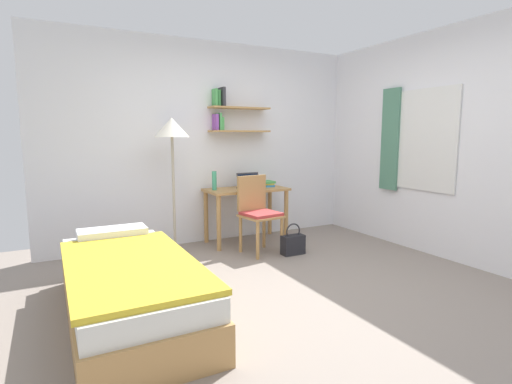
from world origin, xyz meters
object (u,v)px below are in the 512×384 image
standing_lamp (172,135)px  water_bottle (214,181)px  book_stack (267,184)px  desk (246,199)px  desk_chair (258,211)px  bed (129,287)px  laptop (250,184)px  handbag (293,244)px

standing_lamp → water_bottle: standing_lamp is taller
book_stack → desk: bearing=-170.9°
standing_lamp → book_stack: (1.33, 0.13, -0.66)m
desk → standing_lamp: 1.29m
desk_chair → desk: bearing=80.2°
desk_chair → water_bottle: size_ratio=3.84×
standing_lamp → book_stack: bearing=5.4°
desk → water_bottle: size_ratio=4.42×
bed → desk: bearing=41.1°
laptop → water_bottle: bearing=174.5°
desk → bed: bearing=-138.9°
book_stack → handbag: 1.04m
desk_chair → bed: bearing=-147.8°
standing_lamp → bed: bearing=-118.2°
desk → water_bottle: (-0.43, 0.05, 0.26)m
water_bottle → book_stack: size_ratio=1.11×
laptop → book_stack: (0.29, 0.05, -0.01)m
standing_lamp → book_stack: size_ratio=7.42×
bed → desk: size_ratio=1.90×
desk → water_bottle: bearing=173.9°
bed → water_bottle: size_ratio=8.42×
water_bottle → desk: bearing=-6.1°
handbag → water_bottle: bearing=129.2°
desk → handbag: desk is taller
desk_chair → standing_lamp: (-0.91, 0.41, 0.90)m
laptop → handbag: size_ratio=0.86×
bed → desk_chair: (1.70, 1.07, 0.27)m
book_stack → standing_lamp: bearing=-174.6°
desk → water_bottle: 0.50m
standing_lamp → water_bottle: 0.81m
laptop → desk: bearing=179.4°
handbag → desk_chair: bearing=138.4°
desk → desk_chair: (-0.08, -0.48, -0.07)m
desk_chair → handbag: size_ratio=2.45×
water_bottle → book_stack: water_bottle is taller
desk_chair → book_stack: 0.73m
bed → standing_lamp: standing_lamp is taller
book_stack → handbag: book_stack is taller
laptop → desk_chair: bearing=-105.5°
bed → laptop: bearing=40.3°
desk → laptop: 0.19m
laptop → book_stack: laptop is taller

